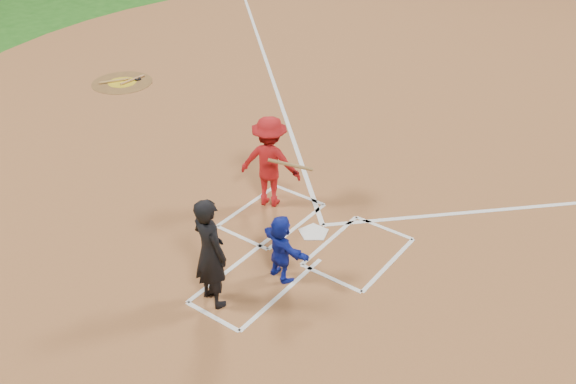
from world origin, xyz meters
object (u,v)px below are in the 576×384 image
Objects in this scene: catcher at (281,248)px; umpire at (210,252)px; home_plate at (314,232)px; on_deck_circle at (122,83)px; batter_at_plate at (270,162)px.

catcher is 1.29m from umpire.
home_plate reaches higher than on_deck_circle.
catcher is (8.76, -4.16, 0.60)m from on_deck_circle.
batter_at_plate is at bearing -15.05° from home_plate.
umpire reaches higher than catcher.
batter_at_plate is (-1.28, 0.35, 0.92)m from home_plate.
catcher reaches higher than on_deck_circle.
home_plate is 0.31× the size of umpire.
on_deck_circle is (-8.48, 2.78, -0.00)m from home_plate.
catcher is 2.35m from batter_at_plate.
umpire is at bearing -69.95° from batter_at_plate.
home_plate is 1.62m from batter_at_plate.
catcher is (0.28, -1.38, 0.60)m from home_plate.
home_plate is 0.35× the size of on_deck_circle.
batter_at_plate reaches higher than home_plate.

